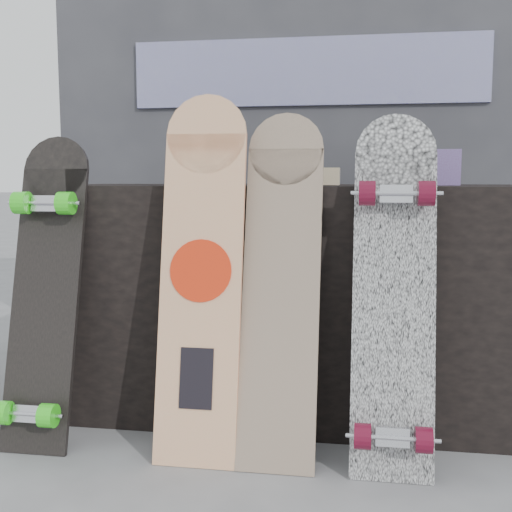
% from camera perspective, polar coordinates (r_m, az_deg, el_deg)
% --- Properties ---
extents(ground, '(60.00, 60.00, 0.00)m').
position_cam_1_polar(ground, '(1.93, 0.97, -18.34)').
color(ground, slate).
rests_on(ground, ground).
extents(vendor_table, '(1.60, 0.60, 0.80)m').
position_cam_1_polar(vendor_table, '(2.28, 2.80, -3.78)').
color(vendor_table, black).
rests_on(vendor_table, ground).
extents(booth, '(2.40, 0.22, 2.20)m').
position_cam_1_polar(booth, '(3.10, 4.68, 12.10)').
color(booth, '#343439').
rests_on(booth, ground).
extents(merch_box_purple, '(0.18, 0.12, 0.10)m').
position_cam_1_polar(merch_box_purple, '(2.42, -3.40, 7.55)').
color(merch_box_purple, '#5D366E').
rests_on(merch_box_purple, vendor_table).
extents(merch_box_small, '(0.14, 0.14, 0.12)m').
position_cam_1_polar(merch_box_small, '(2.31, 15.79, 7.57)').
color(merch_box_small, '#5D366E').
rests_on(merch_box_small, vendor_table).
extents(merch_box_flat, '(0.22, 0.10, 0.06)m').
position_cam_1_polar(merch_box_flat, '(2.30, 4.68, 7.07)').
color(merch_box_flat, '#D1B78C').
rests_on(merch_box_flat, vendor_table).
extents(longboard_geisha, '(0.24, 0.24, 1.08)m').
position_cam_1_polar(longboard_geisha, '(1.89, -4.87, -0.86)').
color(longboard_geisha, beige).
rests_on(longboard_geisha, ground).
extents(longboard_celtic, '(0.23, 0.30, 1.02)m').
position_cam_1_polar(longboard_celtic, '(1.88, 2.29, -1.66)').
color(longboard_celtic, beige).
rests_on(longboard_celtic, ground).
extents(longboard_cascadia, '(0.23, 0.30, 1.01)m').
position_cam_1_polar(longboard_cascadia, '(1.83, 12.17, -2.83)').
color(longboard_cascadia, white).
rests_on(longboard_cascadia, ground).
extents(skateboard_dark, '(0.21, 0.33, 0.96)m').
position_cam_1_polar(skateboard_dark, '(2.09, -18.29, -2.53)').
color(skateboard_dark, black).
rests_on(skateboard_dark, ground).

